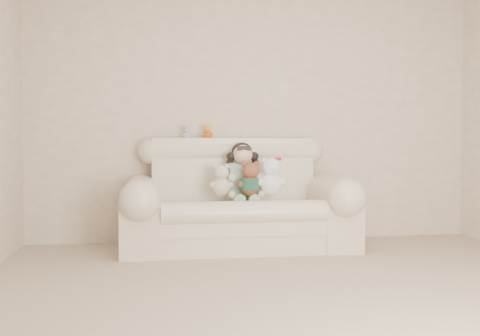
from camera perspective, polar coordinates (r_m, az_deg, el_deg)
name	(u,v)px	position (r m, az deg, el deg)	size (l,w,h in m)	color
floor	(335,311)	(3.28, 9.79, -14.34)	(5.00, 5.00, 0.00)	gray
wall_back	(256,111)	(5.59, 1.63, 5.87)	(4.50, 4.50, 0.00)	beige
sofa	(238,193)	(5.06, -0.17, -2.62)	(2.10, 0.95, 1.03)	beige
seated_child	(243,172)	(5.13, 0.28, -0.41)	(0.34, 0.42, 0.57)	#277332
brown_teddy	(250,175)	(4.95, 1.07, -0.78)	(0.23, 0.18, 0.37)	brown
white_cat	(271,173)	(4.97, 3.21, -0.47)	(0.27, 0.21, 0.42)	white
cream_teddy	(221,177)	(4.93, -1.96, -0.93)	(0.22, 0.17, 0.34)	beige
yellow_mini_bear	(208,131)	(5.36, -3.37, 3.89)	(0.12, 0.09, 0.18)	gold
grey_mini_plush	(187,131)	(5.36, -5.51, 3.78)	(0.10, 0.08, 0.16)	#B0B0B7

